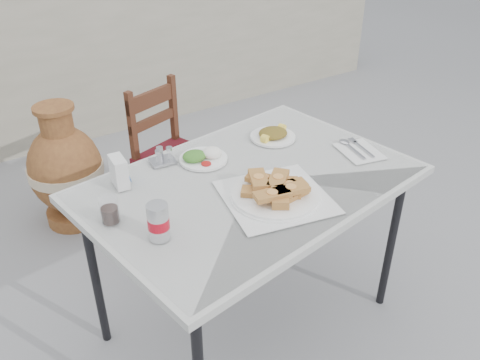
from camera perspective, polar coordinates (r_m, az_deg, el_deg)
ground at (r=2.68m, az=3.18°, el=-14.43°), size 80.00×80.00×0.00m
cafe_table at (r=2.14m, az=1.20°, el=-1.21°), size 1.47×1.10×0.82m
pide_plate at (r=1.98m, az=4.05°, el=-1.07°), size 0.47×0.47×0.08m
salad_rice_plate at (r=2.25m, az=-4.20°, el=2.66°), size 0.21×0.21×0.05m
salad_chopped_plate at (r=2.44m, az=3.72°, el=5.12°), size 0.22×0.22×0.05m
soda_can at (r=1.77m, az=-9.15°, el=-4.63°), size 0.08×0.08×0.14m
cola_glass at (r=1.90m, az=-14.43°, el=-3.45°), size 0.07×0.07×0.10m
napkin_holder at (r=2.10m, az=-13.43°, el=0.91°), size 0.07×0.11×0.12m
condiment_caddy at (r=2.24m, az=-8.69°, el=2.53°), size 0.11×0.09×0.08m
cutlery_napkin at (r=2.39m, az=12.99°, el=3.38°), size 0.21×0.25×0.02m
chair at (r=3.08m, az=-7.69°, el=2.77°), size 0.49×0.49×0.88m
terracotta_urn at (r=3.25m, az=-18.96°, el=1.06°), size 0.45×0.45×0.78m
back_wall at (r=4.33m, az=-17.17°, el=12.40°), size 6.00×0.25×1.20m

